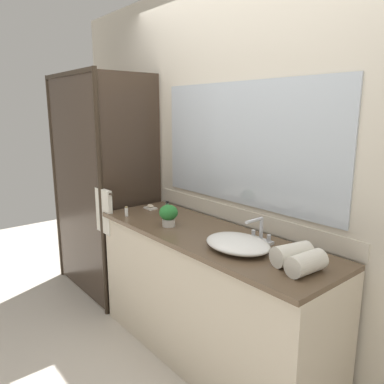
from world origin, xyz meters
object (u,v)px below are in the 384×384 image
Objects in this scene: faucet at (260,233)px; soap_dish at (150,207)px; amenity_bottle_shampoo at (167,208)px; rolled_towel_near_edge at (306,263)px; amenity_bottle_conditioner at (126,211)px; rolled_towel_middle at (292,254)px; sink_basin at (238,243)px; potted_plant at (169,214)px.

faucet reaches higher than soap_dish.
amenity_bottle_shampoo is 1.29m from rolled_towel_near_edge.
amenity_bottle_conditioner is 0.36× the size of rolled_towel_middle.
faucet is at bearing 157.85° from rolled_towel_middle.
amenity_bottle_shampoo is (-0.85, 0.12, 0.01)m from sink_basin.
rolled_towel_middle is (0.94, 0.10, -0.03)m from potted_plant.
rolled_towel_near_edge is (0.44, -0.17, -0.00)m from faucet.
potted_plant is (-0.61, -0.04, 0.05)m from sink_basin.
faucet reaches higher than rolled_towel_near_edge.
potted_plant is (-0.61, -0.24, 0.03)m from faucet.
potted_plant is 1.45× the size of amenity_bottle_shampoo.
sink_basin is 1.08m from soap_dish.
soap_dish is (-1.08, 0.11, -0.02)m from sink_basin.
amenity_bottle_shampoo is at bearing 176.98° from rolled_towel_middle.
amenity_bottle_shampoo reaches higher than soap_dish.
faucet is 1.64× the size of amenity_bottle_shampoo.
sink_basin is at bearing -169.95° from rolled_towel_middle.
rolled_towel_middle is (-0.11, 0.04, 0.00)m from rolled_towel_near_edge.
faucet reaches higher than amenity_bottle_shampoo.
faucet is at bearing 90.00° from sink_basin.
potted_plant reaches higher than rolled_towel_middle.
rolled_towel_near_edge is at bearing -4.44° from amenity_bottle_shampoo.
faucet is at bearing 18.17° from amenity_bottle_conditioner.
amenity_bottle_shampoo reaches higher than amenity_bottle_conditioner.
soap_dish is 1.35× the size of amenity_bottle_conditioner.
faucet is (0.00, 0.19, 0.02)m from sink_basin.
faucet is at bearing 21.18° from potted_plant.
faucet is at bearing 4.16° from soap_dish.
sink_basin is at bearing -90.00° from faucet.
potted_plant reaches higher than sink_basin.
sink_basin is 3.93× the size of amenity_bottle_shampoo.
amenity_bottle_shampoo is 1.18m from rolled_towel_middle.
amenity_bottle_conditioner reaches higher than soap_dish.
sink_basin is at bearing 4.20° from potted_plant.
rolled_towel_middle is at bearing 8.48° from amenity_bottle_conditioner.
amenity_bottle_shampoo is at bearing 145.94° from potted_plant.
soap_dish is at bearing 176.49° from rolled_towel_near_edge.
rolled_towel_near_edge is (1.51, -0.09, 0.04)m from soap_dish.
sink_basin is 0.86m from amenity_bottle_shampoo.
amenity_bottle_shampoo is at bearing 175.56° from rolled_towel_near_edge.
amenity_bottle_conditioner is at bearing -161.83° from faucet.
rolled_towel_near_edge is 1.00× the size of rolled_towel_middle.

